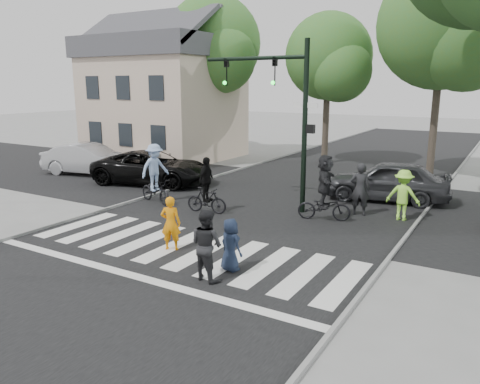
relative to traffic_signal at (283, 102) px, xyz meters
The scene contains 23 objects.
ground 7.33m from the traffic_signal, 93.27° to the right, with size 120.00×120.00×0.00m, color gray.
road_stem 4.09m from the traffic_signal, 106.46° to the right, with size 10.00×70.00×0.01m, color black.
road_cross 4.31m from the traffic_signal, 101.11° to the left, with size 70.00×10.00×0.01m, color black.
curb_left 6.74m from the traffic_signal, 167.50° to the right, with size 0.10×70.00×0.10m, color gray.
curb_right 6.19m from the traffic_signal, 14.31° to the right, with size 0.10×70.00×0.10m, color gray.
crosswalk 6.78m from the traffic_signal, 93.66° to the right, with size 10.00×3.85×0.01m.
traffic_signal is the anchor object (origin of this frame).
bg_tree_0 17.31m from the traffic_signal, 145.17° to the left, with size 5.46×5.20×8.97m.
bg_tree_1 13.26m from the traffic_signal, 134.31° to the left, with size 6.09×5.80×9.80m.
bg_tree_2 10.80m from the traffic_signal, 101.45° to the left, with size 5.04×4.80×8.40m.
bg_tree_3 10.35m from the traffic_signal, 66.46° to the left, with size 6.30×6.00×10.20m.
house 14.17m from the traffic_signal, 146.70° to the left, with size 8.40×8.10×8.82m.
pedestrian_woman 6.35m from the traffic_signal, 97.56° to the right, with size 0.56×0.37×1.53m, color orange.
pedestrian_child 6.89m from the traffic_signal, 75.87° to the right, with size 0.65×0.42×1.33m, color #182237.
pedestrian_adult 7.41m from the traffic_signal, 79.03° to the right, with size 0.84×0.65×1.72m, color black.
cyclist_left 5.67m from the traffic_signal, 160.38° to the right, with size 1.91×1.31×2.29m.
cyclist_mid 4.13m from the traffic_signal, 138.67° to the right, with size 1.58×0.98×2.01m.
cyclist_right 3.49m from the traffic_signal, 16.21° to the right, with size 1.87×1.73×2.24m.
car_suv 7.78m from the traffic_signal, behind, with size 2.52×5.47×1.52m, color black.
car_silver 11.80m from the traffic_signal, behind, with size 1.67×4.78×1.57m, color #AEAFB3.
car_grey 5.44m from the traffic_signal, 47.75° to the left, with size 1.89×4.70×1.60m, color #313235.
bystander_hivis 5.20m from the traffic_signal, 11.10° to the left, with size 1.12×0.64×1.73m, color #A2F746.
bystander_dark 4.08m from the traffic_signal, 14.16° to the left, with size 0.68×0.45×1.86m, color black.
Camera 1 is at (7.60, -8.90, 4.52)m, focal length 35.00 mm.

